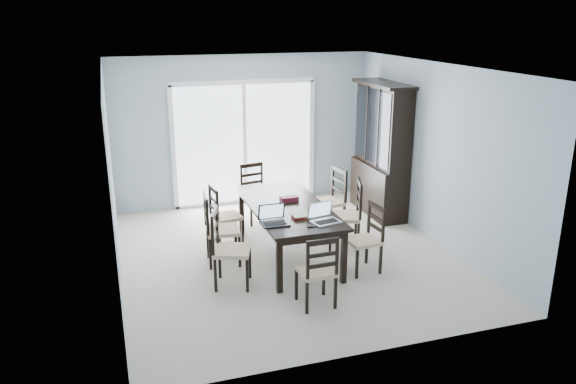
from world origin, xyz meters
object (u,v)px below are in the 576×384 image
at_px(chair_left_far, 221,209).
at_px(chair_left_near, 224,240).
at_px(chair_right_mid, 351,207).
at_px(laptop_silver, 326,218).
at_px(chair_right_near, 369,231).
at_px(chair_left_mid, 215,221).
at_px(china_hutch, 381,151).
at_px(chair_end_near, 319,264).
at_px(chair_end_far, 254,186).
at_px(game_box, 289,199).
at_px(cell_phone, 311,226).
at_px(hot_tub, 190,162).
at_px(laptop_dark, 275,220).
at_px(dining_table, 287,210).
at_px(chair_right_far, 333,193).

bearing_deg(chair_left_far, chair_left_near, -16.12).
height_order(chair_right_mid, laptop_silver, chair_right_mid).
relative_size(chair_right_near, chair_right_mid, 0.89).
bearing_deg(chair_left_far, laptop_silver, 28.66).
bearing_deg(chair_left_mid, china_hutch, 116.44).
relative_size(chair_end_near, chair_end_far, 0.96).
relative_size(china_hutch, game_box, 8.80).
bearing_deg(chair_end_near, cell_phone, 77.02).
bearing_deg(chair_left_far, hot_tub, 173.27).
bearing_deg(laptop_dark, chair_end_near, -72.21).
bearing_deg(chair_end_near, dining_table, 84.80).
distance_m(chair_left_near, cell_phone, 1.08).
bearing_deg(dining_table, laptop_dark, -119.74).
bearing_deg(laptop_dark, chair_end_far, 82.17).
bearing_deg(game_box, laptop_silver, -79.51).
height_order(chair_left_far, chair_right_mid, chair_right_mid).
xyz_separation_m(chair_left_mid, chair_right_mid, (1.95, -0.05, 0.01)).
bearing_deg(laptop_dark, china_hutch, 38.39).
height_order(chair_right_mid, laptop_dark, chair_right_mid).
relative_size(chair_left_far, hot_tub, 0.47).
relative_size(chair_right_far, cell_phone, 10.96).
xyz_separation_m(chair_left_far, laptop_silver, (1.05, -1.47, 0.26)).
xyz_separation_m(dining_table, chair_end_near, (-0.10, -1.50, -0.13)).
relative_size(chair_left_mid, chair_end_far, 1.06).
height_order(chair_left_mid, chair_left_far, chair_left_mid).
relative_size(chair_right_near, chair_right_far, 0.90).
distance_m(chair_end_near, game_box, 1.69).
bearing_deg(china_hutch, chair_right_mid, -130.87).
height_order(chair_end_near, chair_end_far, chair_end_far).
xyz_separation_m(laptop_dark, laptop_silver, (0.63, -0.13, 0.00)).
xyz_separation_m(chair_end_far, game_box, (0.15, -1.39, 0.21)).
relative_size(chair_left_far, laptop_silver, 2.63).
relative_size(chair_end_near, laptop_silver, 2.62).
height_order(chair_end_near, hot_tub, chair_end_near).
xyz_separation_m(china_hutch, laptop_dark, (-2.40, -1.90, -0.26)).
bearing_deg(chair_left_near, china_hutch, 140.16).
bearing_deg(cell_phone, chair_end_near, -91.42).
distance_m(laptop_dark, game_box, 0.94).
relative_size(chair_end_near, laptop_dark, 2.99).
height_order(chair_right_far, laptop_dark, chair_right_far).
xyz_separation_m(chair_left_far, chair_end_near, (0.70, -2.18, -0.00)).
bearing_deg(chair_left_mid, chair_right_mid, 93.54).
bearing_deg(game_box, dining_table, -114.85).
height_order(chair_end_far, laptop_silver, chair_end_far).
xyz_separation_m(chair_right_far, laptop_dark, (-1.34, -1.39, 0.20)).
xyz_separation_m(chair_left_near, hot_tub, (0.19, 4.29, -0.09)).
height_order(china_hutch, chair_right_mid, china_hutch).
xyz_separation_m(chair_left_far, game_box, (0.88, -0.51, 0.24)).
height_order(chair_end_near, laptop_silver, chair_end_near).
bearing_deg(chair_left_mid, cell_phone, 52.56).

